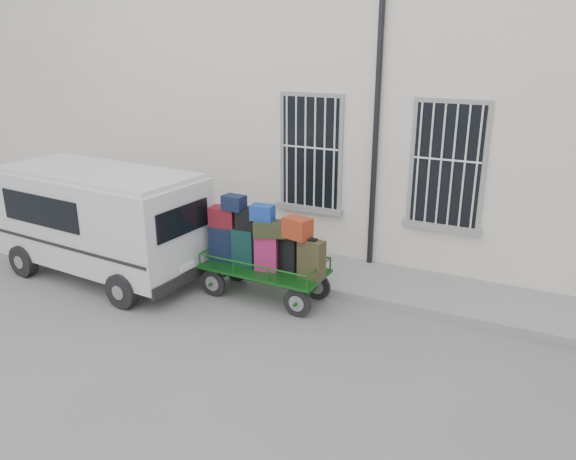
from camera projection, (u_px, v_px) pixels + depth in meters
The scene contains 5 objects.
ground at pixel (257, 320), 9.29m from camera, with size 80.00×80.00×0.00m, color slate.
building at pixel (372, 104), 12.98m from camera, with size 24.00×5.15×6.00m.
sidewalk at pixel (312, 270), 11.13m from camera, with size 24.00×1.70×0.15m, color gray.
luggage_cart at pixel (262, 248), 9.83m from camera, with size 2.66×1.07×1.83m.
van at pixel (101, 216), 10.69m from camera, with size 4.31×2.15×2.11m.
Camera 1 is at (4.19, -7.21, 4.40)m, focal length 35.00 mm.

